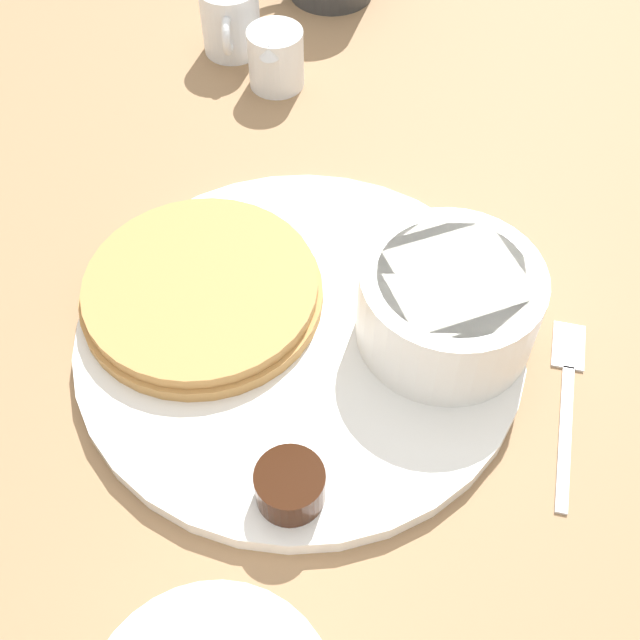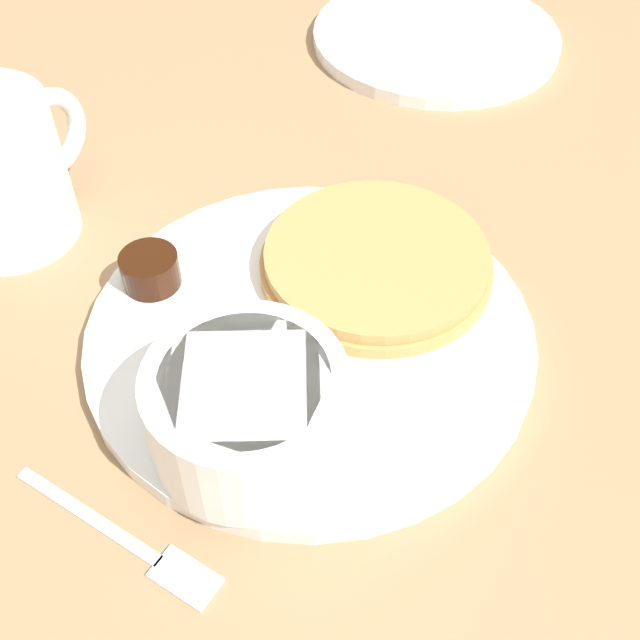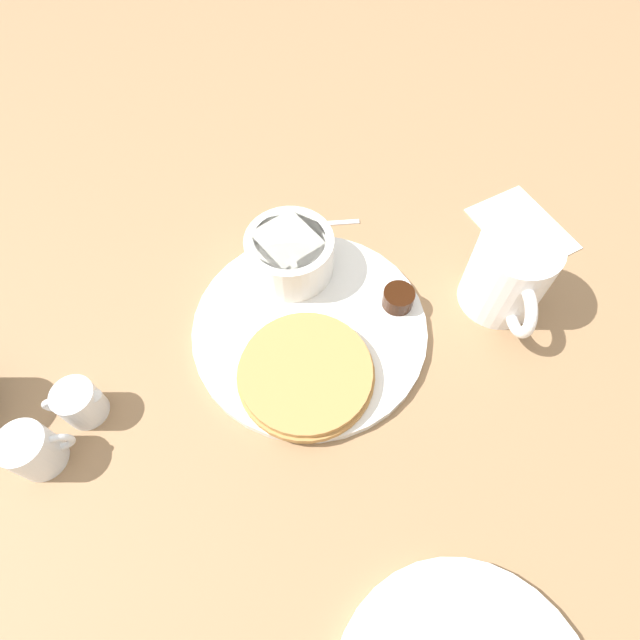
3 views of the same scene
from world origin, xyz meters
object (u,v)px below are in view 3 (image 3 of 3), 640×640
at_px(creamer_pitcher_near, 79,403).
at_px(fork, 302,225).
at_px(bowl, 291,253).
at_px(plate, 310,328).
at_px(creamer_pitcher_far, 33,450).
at_px(coffee_mug, 508,276).

xyz_separation_m(creamer_pitcher_near, fork, (0.20, -0.30, -0.02)).
height_order(bowl, creamer_pitcher_near, bowl).
distance_m(plate, creamer_pitcher_far, 0.32).
bearing_deg(creamer_pitcher_near, fork, -56.78).
relative_size(creamer_pitcher_far, fork, 0.57).
bearing_deg(creamer_pitcher_near, creamer_pitcher_far, 131.98).
relative_size(bowl, creamer_pitcher_far, 1.47).
distance_m(creamer_pitcher_near, fork, 0.36).
bearing_deg(creamer_pitcher_far, creamer_pitcher_near, -48.02).
xyz_separation_m(plate, coffee_mug, (-0.02, -0.24, 0.05)).
bearing_deg(creamer_pitcher_far, bowl, -62.64).
xyz_separation_m(plate, creamer_pitcher_far, (-0.07, 0.31, 0.02)).
distance_m(coffee_mug, creamer_pitcher_near, 0.50).
bearing_deg(coffee_mug, creamer_pitcher_near, 90.95).
relative_size(creamer_pitcher_near, fork, 0.51).
bearing_deg(creamer_pitcher_far, plate, -76.86).
bearing_deg(fork, bowl, 156.87).
height_order(creamer_pitcher_near, fork, creamer_pitcher_near).
bearing_deg(coffee_mug, creamer_pitcher_far, 95.17).
distance_m(bowl, fork, 0.09).
relative_size(creamer_pitcher_near, creamer_pitcher_far, 0.90).
xyz_separation_m(creamer_pitcher_far, fork, (0.24, -0.35, -0.03)).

